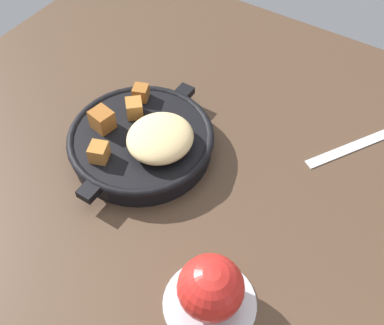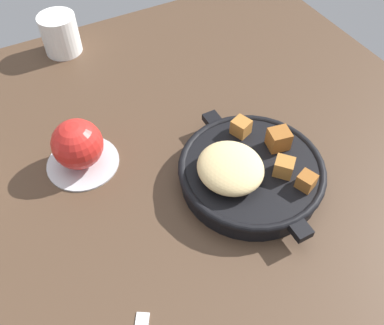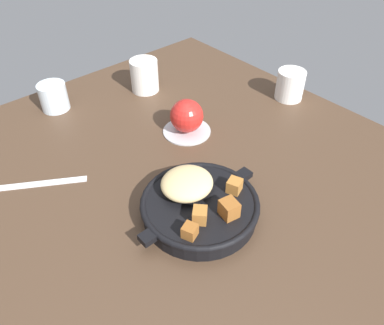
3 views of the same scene
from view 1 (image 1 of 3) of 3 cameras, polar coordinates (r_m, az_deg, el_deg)
The scene contains 5 objects.
ground_plane at distance 67.43cm, azimuth -0.40°, elevation -5.40°, with size 96.51×101.95×2.40cm, color #473323.
cast_iron_skillet at distance 70.60cm, azimuth -5.90°, elevation 2.69°, with size 26.03×21.75×6.98cm.
saucer_plate at distance 59.12cm, azimuth 2.13°, elevation -16.47°, with size 11.29×11.29×0.60cm, color #B7BABF.
red_apple at distance 55.30cm, azimuth 2.26°, elevation -14.79°, with size 7.75×7.75×7.75cm, color red.
butter_knife at distance 77.54cm, azimuth 19.64°, elevation 2.19°, with size 19.64×1.60×0.36cm, color silver.
Camera 1 is at (31.43, 20.74, 54.74)cm, focal length 44.45 mm.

